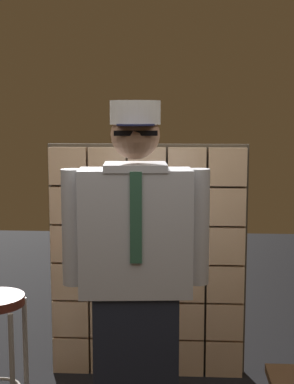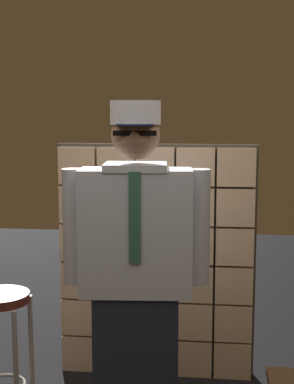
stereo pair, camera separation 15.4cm
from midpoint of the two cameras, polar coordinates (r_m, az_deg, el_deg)
glass_block_wall at (r=3.87m, az=2.02°, el=-7.02°), size 1.32×0.10×1.58m
standing_person at (r=2.89m, az=0.47°, el=-8.57°), size 0.73×0.33×1.83m
bar_stool at (r=3.39m, az=-13.06°, el=-12.94°), size 0.34×0.34×0.77m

